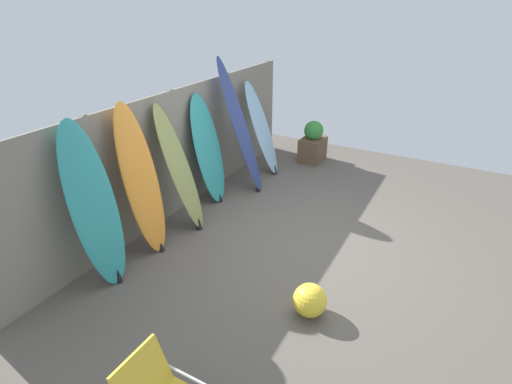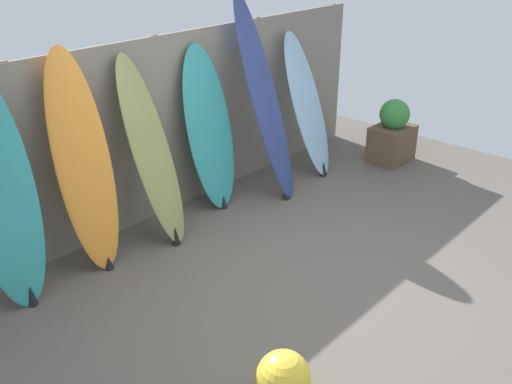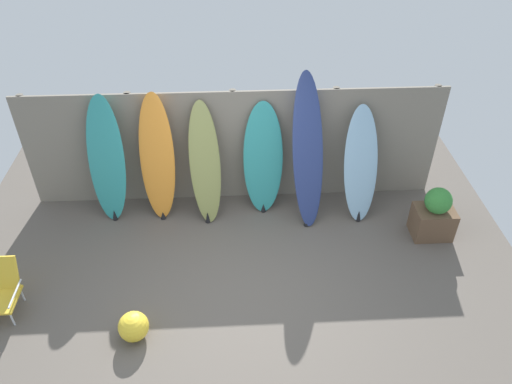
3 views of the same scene
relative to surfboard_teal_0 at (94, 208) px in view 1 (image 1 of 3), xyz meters
name	(u,v)px [view 1 (image 1 of 3)]	position (x,y,z in m)	size (l,w,h in m)	color
ground	(301,241)	(1.80, -1.67, -0.93)	(7.68, 7.68, 0.00)	#5B544C
fence_back	(177,152)	(1.80, 0.33, -0.03)	(6.08, 0.11, 1.80)	gray
surfboard_teal_0	(94,208)	(0.00, 0.00, 0.00)	(0.58, 0.50, 1.89)	teal
surfboard_orange_1	(141,182)	(0.71, -0.01, 0.02)	(0.53, 0.49, 1.91)	orange
surfboard_olive_2	(180,170)	(1.38, -0.05, -0.07)	(0.51, 0.67, 1.74)	olive
surfboard_teal_3	(208,151)	(2.21, 0.07, -0.10)	(0.58, 0.44, 1.69)	teal
surfboard_navy_4	(241,128)	(2.82, -0.14, 0.13)	(0.53, 0.81, 2.15)	navy
surfboard_skyblue_5	(262,129)	(3.61, -0.11, -0.12)	(0.50, 0.68, 1.64)	#8CB7D6
planter_box	(313,143)	(4.57, -0.73, -0.57)	(0.55, 0.41, 0.79)	brown
beach_ball	(310,300)	(0.59, -2.28, -0.75)	(0.35, 0.35, 0.35)	yellow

